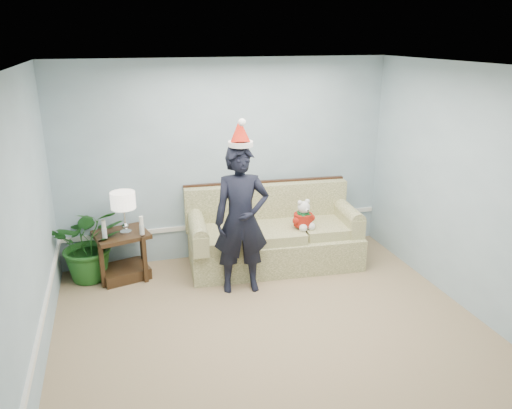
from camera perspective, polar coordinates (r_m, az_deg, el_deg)
The scene contains 10 objects.
room_shell at distance 4.47m, azimuth 3.82°, elevation -2.44°, with size 4.54×5.04×2.74m.
wainscot_trim at distance 5.69m, azimuth -11.87°, elevation -7.89°, with size 4.49×4.99×0.06m.
sofa at distance 6.77m, azimuth 1.93°, elevation -3.67°, with size 2.33×1.14×1.06m.
side_table at distance 6.63m, azimuth -14.91°, elevation -6.16°, with size 0.75×0.68×0.62m.
table_lamp at distance 6.32m, azimuth -14.95°, elevation 0.27°, with size 0.30×0.30×0.54m.
candle_pair at distance 6.33m, azimuth -14.95°, elevation -2.60°, with size 0.51×0.06×0.24m.
houseplant at distance 6.61m, azimuth -18.48°, elevation -4.15°, with size 0.89×0.77×0.99m, color #1C531B.
man at distance 5.88m, azimuth -1.68°, elevation -1.81°, with size 0.65×0.43×1.79m, color black.
santa_hat at distance 5.61m, azimuth -1.83°, elevation 8.12°, with size 0.32×0.36×0.33m.
teddy_bear at distance 6.54m, azimuth 5.43°, elevation -1.54°, with size 0.29×0.30×0.40m.
Camera 1 is at (-1.44, -3.91, 2.98)m, focal length 35.00 mm.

